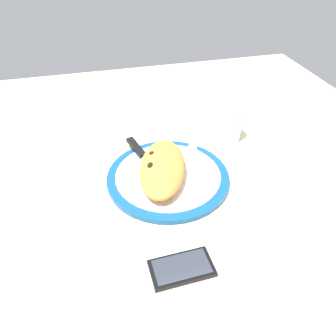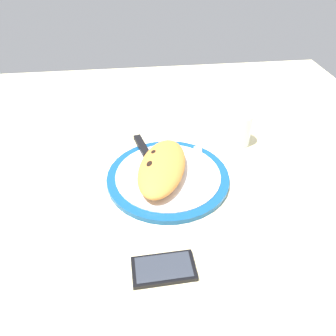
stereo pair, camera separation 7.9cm
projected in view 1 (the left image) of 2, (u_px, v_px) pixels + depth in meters
The scene contains 7 objects.
ground_plane at pixel (168, 184), 82.59cm from camera, with size 150.00×150.00×3.00cm, color beige.
plate at pixel (168, 177), 81.16cm from camera, with size 30.67×30.67×1.66cm.
calzone at pixel (162, 167), 78.88cm from camera, with size 25.23×17.38×4.79cm.
fork at pixel (195, 160), 84.87cm from camera, with size 17.05×4.48×0.40cm.
knife at pixel (141, 154), 86.40cm from camera, with size 23.36×7.49×1.20cm.
smartphone at pixel (182, 268), 60.77cm from camera, with size 6.96×12.18×1.16cm.
water_glass at pixel (229, 126), 93.92cm from camera, with size 7.27×7.27×9.55cm.
Camera 1 is at (-59.99, 15.21, 53.34)cm, focal length 34.49 mm.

